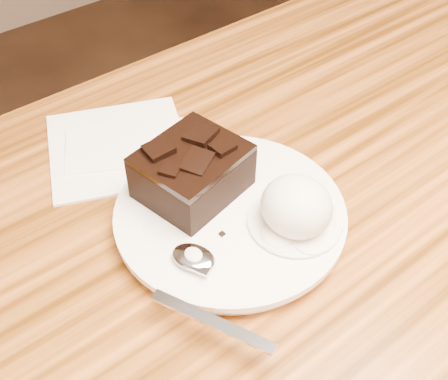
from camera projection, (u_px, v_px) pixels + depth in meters
plate at (230, 216)px, 0.58m from camera, size 0.24×0.24×0.02m
brownie at (192, 174)px, 0.58m from camera, size 0.12×0.11×0.05m
ice_cream_scoop at (296, 206)px, 0.55m from camera, size 0.07×0.07×0.06m
melt_puddle at (294, 222)px, 0.56m from camera, size 0.09×0.09×0.00m
spoon at (194, 258)px, 0.53m from camera, size 0.10×0.17×0.01m
napkin at (118, 145)px, 0.67m from camera, size 0.21×0.21×0.01m
crumb_a at (307, 201)px, 0.58m from camera, size 0.01×0.01×0.00m
crumb_b at (222, 234)px, 0.55m from camera, size 0.01×0.01×0.00m
crumb_c at (299, 218)px, 0.57m from camera, size 0.01×0.01×0.00m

